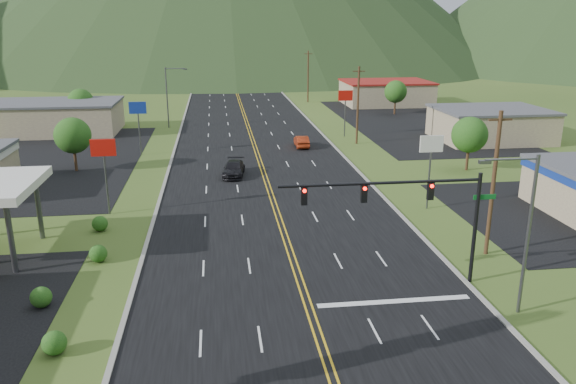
{
  "coord_description": "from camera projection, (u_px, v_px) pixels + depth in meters",
  "views": [
    {
      "loc": [
        -4.8,
        -16.09,
        15.54
      ],
      "look_at": [
        -0.18,
        19.75,
        4.5
      ],
      "focal_mm": 35.0,
      "sensor_mm": 36.0,
      "label": 1
    }
  ],
  "objects": [
    {
      "name": "streetlight_east",
      "position": [
        524.0,
        225.0,
        29.72
      ],
      "size": [
        3.28,
        0.25,
        9.0
      ],
      "color": "#59595E",
      "rests_on": "ground"
    },
    {
      "name": "tree_west_b",
      "position": [
        81.0,
        102.0,
        84.49
      ],
      "size": [
        3.84,
        3.84,
        5.82
      ],
      "color": "#382314",
      "rests_on": "ground"
    },
    {
      "name": "pole_sign_west_a",
      "position": [
        104.0,
        155.0,
        45.66
      ],
      "size": [
        2.0,
        0.18,
        6.4
      ],
      "color": "#59595E",
      "rests_on": "ground"
    },
    {
      "name": "utility_pole_a",
      "position": [
        493.0,
        183.0,
        37.61
      ],
      "size": [
        1.6,
        0.28,
        10.0
      ],
      "color": "#382314",
      "rests_on": "ground"
    },
    {
      "name": "pole_sign_west_b",
      "position": [
        138.0,
        113.0,
        66.53
      ],
      "size": [
        2.0,
        0.18,
        6.4
      ],
      "color": "#59595E",
      "rests_on": "ground"
    },
    {
      "name": "streetlight_west",
      "position": [
        169.0,
        93.0,
        83.85
      ],
      "size": [
        3.28,
        0.25,
        9.0
      ],
      "color": "#59595E",
      "rests_on": "ground"
    },
    {
      "name": "building_east_mid",
      "position": [
        490.0,
        124.0,
        75.83
      ],
      "size": [
        14.4,
        11.4,
        4.3
      ],
      "color": "tan",
      "rests_on": "ground"
    },
    {
      "name": "car_dark_mid",
      "position": [
        234.0,
        169.0,
        58.47
      ],
      "size": [
        2.73,
        5.31,
        1.48
      ],
      "primitive_type": "imported",
      "rotation": [
        0.0,
        0.0,
        -0.13
      ],
      "color": "black",
      "rests_on": "ground"
    },
    {
      "name": "car_red_far",
      "position": [
        302.0,
        142.0,
        71.87
      ],
      "size": [
        1.61,
        4.45,
        1.46
      ],
      "primitive_type": "imported",
      "rotation": [
        0.0,
        0.0,
        3.13
      ],
      "color": "#9E2C11",
      "rests_on": "ground"
    },
    {
      "name": "tree_east_a",
      "position": [
        470.0,
        135.0,
        59.88
      ],
      "size": [
        3.84,
        3.84,
        5.82
      ],
      "color": "#382314",
      "rests_on": "ground"
    },
    {
      "name": "tree_west_a",
      "position": [
        73.0,
        136.0,
        59.49
      ],
      "size": [
        3.84,
        3.84,
        5.82
      ],
      "color": "#382314",
      "rests_on": "ground"
    },
    {
      "name": "pole_sign_east_a",
      "position": [
        431.0,
        151.0,
        47.06
      ],
      "size": [
        2.0,
        0.18,
        6.4
      ],
      "color": "#59595E",
      "rests_on": "ground"
    },
    {
      "name": "utility_pole_d",
      "position": [
        284.0,
        62.0,
        148.59
      ],
      "size": [
        1.6,
        0.28,
        10.0
      ],
      "color": "#382314",
      "rests_on": "ground"
    },
    {
      "name": "tree_east_b",
      "position": [
        396.0,
        92.0,
        96.41
      ],
      "size": [
        3.84,
        3.84,
        5.82
      ],
      "color": "#382314",
      "rests_on": "ground"
    },
    {
      "name": "building_east_far",
      "position": [
        386.0,
        93.0,
        108.52
      ],
      "size": [
        16.4,
        12.4,
        4.5
      ],
      "color": "tan",
      "rests_on": "ground"
    },
    {
      "name": "traffic_signal",
      "position": [
        413.0,
        203.0,
        32.9
      ],
      "size": [
        13.1,
        0.43,
        7.0
      ],
      "color": "black",
      "rests_on": "ground"
    },
    {
      "name": "utility_pole_c",
      "position": [
        308.0,
        76.0,
        110.65
      ],
      "size": [
        1.6,
        0.28,
        10.0
      ],
      "color": "#382314",
      "rests_on": "ground"
    },
    {
      "name": "building_west_far",
      "position": [
        54.0,
        117.0,
        80.81
      ],
      "size": [
        18.4,
        11.4,
        4.5
      ],
      "color": "tan",
      "rests_on": "ground"
    },
    {
      "name": "pole_sign_east_b",
      "position": [
        345.0,
        100.0,
        77.41
      ],
      "size": [
        2.0,
        0.18,
        6.4
      ],
      "color": "#59595E",
      "rests_on": "ground"
    },
    {
      "name": "utility_pole_b",
      "position": [
        358.0,
        105.0,
        72.71
      ],
      "size": [
        1.6,
        0.28,
        10.0
      ],
      "color": "#382314",
      "rests_on": "ground"
    }
  ]
}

